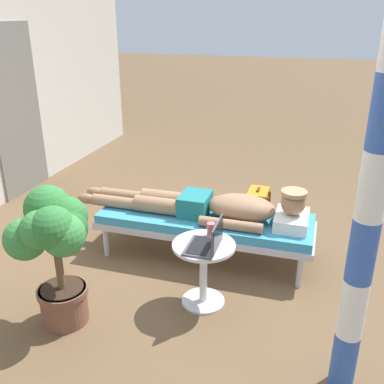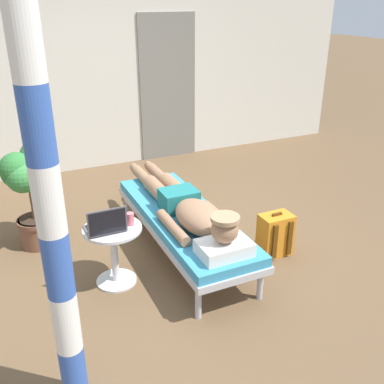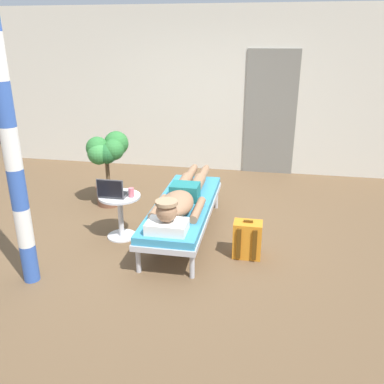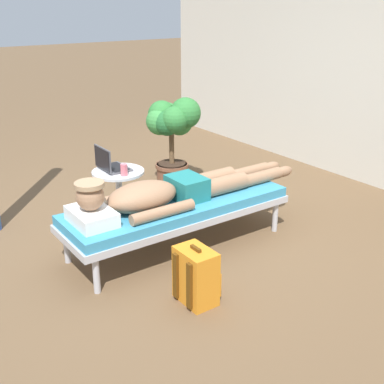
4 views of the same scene
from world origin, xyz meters
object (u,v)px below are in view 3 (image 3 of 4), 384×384
object	(u,v)px
side_table	(120,209)
laptop	(112,192)
drink_glass	(131,193)
porch_post	(11,148)
potted_plant	(106,157)
lounge_chair	(183,208)
person_reclining	(181,198)
backpack	(247,240)

from	to	relation	value
side_table	laptop	size ratio (longest dim) A/B	1.69
laptop	drink_glass	bearing A→B (deg)	9.82
porch_post	potted_plant	bearing A→B (deg)	89.14
lounge_chair	porch_post	bearing A→B (deg)	-135.88
side_table	porch_post	size ratio (longest dim) A/B	0.20
person_reclining	potted_plant	world-z (taller)	potted_plant
laptop	potted_plant	size ratio (longest dim) A/B	0.30
laptop	side_table	bearing A→B (deg)	40.52
backpack	potted_plant	size ratio (longest dim) A/B	0.41
side_table	drink_glass	world-z (taller)	drink_glass
side_table	laptop	distance (m)	0.24
lounge_chair	potted_plant	size ratio (longest dim) A/B	1.93
laptop	backpack	bearing A→B (deg)	-4.90
lounge_chair	laptop	distance (m)	0.84
drink_glass	potted_plant	world-z (taller)	potted_plant
potted_plant	porch_post	world-z (taller)	porch_post
laptop	lounge_chair	bearing A→B (deg)	16.72
drink_glass	laptop	bearing A→B (deg)	-170.18
lounge_chair	backpack	distance (m)	0.87
backpack	porch_post	xyz separation A→B (m)	(-2.03, -0.85, 1.12)
drink_glass	potted_plant	bearing A→B (deg)	125.13
side_table	backpack	xyz separation A→B (m)	(1.48, -0.18, -0.16)
person_reclining	drink_glass	distance (m)	0.57
drink_glass	backpack	size ratio (longest dim) A/B	0.25
drink_glass	porch_post	distance (m)	1.44
person_reclining	laptop	xyz separation A→B (m)	(-0.77, -0.13, 0.06)
person_reclining	potted_plant	bearing A→B (deg)	145.09
potted_plant	lounge_chair	bearing A→B (deg)	-31.62
lounge_chair	laptop	bearing A→B (deg)	-163.28
backpack	porch_post	bearing A→B (deg)	-157.16
person_reclining	drink_glass	xyz separation A→B (m)	(-0.56, -0.09, 0.06)
person_reclining	potted_plant	xyz separation A→B (m)	(-1.22, 0.85, 0.16)
person_reclining	porch_post	size ratio (longest dim) A/B	0.82
side_table	laptop	bearing A→B (deg)	-139.48
side_table	potted_plant	size ratio (longest dim) A/B	0.51
lounge_chair	person_reclining	bearing A→B (deg)	-90.00
lounge_chair	laptop	xyz separation A→B (m)	(-0.77, -0.23, 0.24)
lounge_chair	person_reclining	world-z (taller)	person_reclining
potted_plant	side_table	bearing A→B (deg)	-61.00
side_table	potted_plant	distance (m)	1.12
lounge_chair	potted_plant	xyz separation A→B (m)	(-1.22, 0.75, 0.34)
lounge_chair	drink_glass	xyz separation A→B (m)	(-0.56, -0.19, 0.23)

